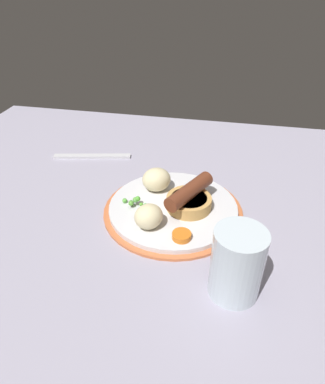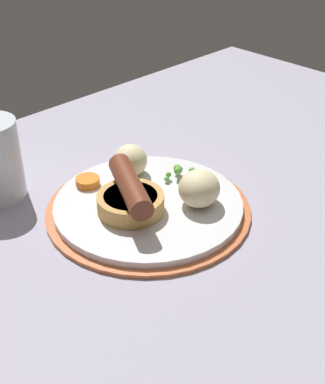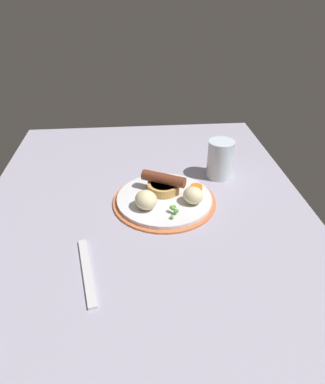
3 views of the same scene
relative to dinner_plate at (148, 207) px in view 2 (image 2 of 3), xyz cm
name	(u,v)px [view 2 (image 2 of 3)]	position (x,y,z in cm)	size (l,w,h in cm)	color
dining_table	(202,220)	(4.86, -4.68, -2.07)	(110.00, 80.00, 3.00)	#9E99AD
dinner_plate	(148,207)	(0.00, 0.00, 0.00)	(25.59, 25.59, 1.40)	#CC6B3D
sausage_pudding	(130,197)	(-2.86, 0.03, 2.85)	(8.12, 11.16, 4.96)	tan
pea_pile	(178,171)	(6.87, 1.45, 1.88)	(5.34, 2.18, 1.86)	#5BA845
potato_chunk_0	(130,160)	(3.00, 6.61, 2.92)	(4.47, 4.93, 4.17)	beige
potato_chunk_1	(201,189)	(4.14, -4.99, 3.06)	(5.07, 5.54, 4.45)	beige
carrot_slice_3	(88,181)	(-2.88, 8.46, 1.34)	(3.13, 3.13, 1.01)	orange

